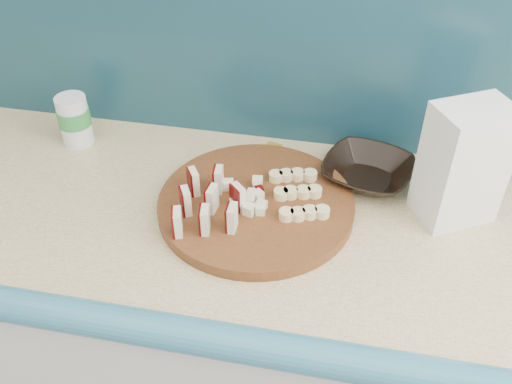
{
  "coord_description": "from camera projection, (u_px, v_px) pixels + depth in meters",
  "views": [
    {
      "loc": [
        0.39,
        0.68,
        1.65
      ],
      "look_at": [
        0.22,
        1.52,
        0.95
      ],
      "focal_mm": 40.0,
      "sensor_mm": 36.0,
      "label": 1
    }
  ],
  "objects": [
    {
      "name": "canister",
      "position": [
        74.0,
        119.0,
        1.28
      ],
      "size": [
        0.07,
        0.07,
        0.12
      ],
      "rotation": [
        0.0,
        0.0,
        0.16
      ],
      "color": "silver",
      "rests_on": "kitchen_counter"
    },
    {
      "name": "apple_chunks",
      "position": [
        243.0,
        197.0,
        1.11
      ],
      "size": [
        0.06,
        0.07,
        0.02
      ],
      "color": "beige",
      "rests_on": "cutting_board"
    },
    {
      "name": "brown_bowl",
      "position": [
        368.0,
        172.0,
        1.19
      ],
      "size": [
        0.23,
        0.23,
        0.04
      ],
      "primitive_type": "imported",
      "rotation": [
        0.0,
        0.0,
        -0.27
      ],
      "color": "black",
      "rests_on": "kitchen_counter"
    },
    {
      "name": "flour_bag",
      "position": [
        463.0,
        164.0,
        1.05
      ],
      "size": [
        0.17,
        0.15,
        0.24
      ],
      "primitive_type": "cube",
      "rotation": [
        0.0,
        0.0,
        0.52
      ],
      "color": "white",
      "rests_on": "kitchen_counter"
    },
    {
      "name": "cutting_board",
      "position": [
        256.0,
        205.0,
        1.13
      ],
      "size": [
        0.49,
        0.49,
        0.02
      ],
      "primitive_type": "cylinder",
      "rotation": [
        0.0,
        0.0,
        0.32
      ],
      "color": "#4F2510",
      "rests_on": "kitchen_counter"
    },
    {
      "name": "banana_slices",
      "position": [
        298.0,
        193.0,
        1.12
      ],
      "size": [
        0.13,
        0.16,
        0.02
      ],
      "color": "beige",
      "rests_on": "cutting_board"
    },
    {
      "name": "apple_wedges",
      "position": [
        207.0,
        202.0,
        1.07
      ],
      "size": [
        0.13,
        0.17,
        0.05
      ],
      "color": "beige",
      "rests_on": "cutting_board"
    },
    {
      "name": "kitchen_counter",
      "position": [
        206.0,
        345.0,
        1.42
      ],
      "size": [
        2.2,
        0.63,
        0.91
      ],
      "color": "silver",
      "rests_on": "ground"
    },
    {
      "name": "backsplash",
      "position": [
        223.0,
        30.0,
        1.2
      ],
      "size": [
        2.2,
        0.02,
        0.5
      ],
      "primitive_type": "cube",
      "color": "teal",
      "rests_on": "kitchen_counter"
    },
    {
      "name": "banana_peel",
      "position": [
        258.0,
        165.0,
        1.24
      ],
      "size": [
        0.21,
        0.18,
        0.01
      ],
      "rotation": [
        0.0,
        0.0,
        -0.43
      ],
      "color": "gold",
      "rests_on": "kitchen_counter"
    }
  ]
}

